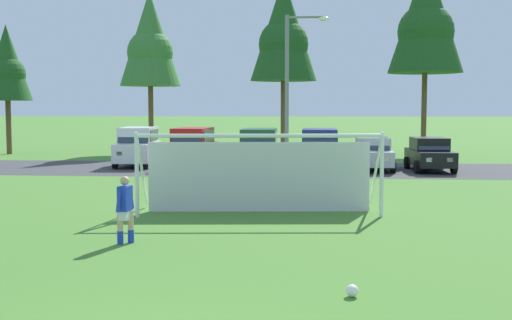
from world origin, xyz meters
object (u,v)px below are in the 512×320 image
player_defender_far (125,210)px  street_lamp (291,95)px  parked_car_slot_center (320,149)px  parked_car_slot_right (430,154)px  soccer_goal (259,172)px  parked_car_slot_center_right (373,153)px  parked_car_slot_center_left (259,149)px  parked_car_slot_far_left (138,146)px  soccer_ball (352,291)px  parked_car_slot_left (192,147)px

player_defender_far → street_lamp: bearing=75.5°
parked_car_slot_center → parked_car_slot_right: bearing=3.7°
soccer_goal → parked_car_slot_center_right: bearing=70.9°
parked_car_slot_center_left → parked_car_slot_far_left: bearing=165.9°
soccer_ball → parked_car_slot_far_left: bearing=113.4°
street_lamp → soccer_goal: bearing=-94.4°
soccer_ball → parked_car_slot_left: parked_car_slot_left is taller
player_defender_far → parked_car_slot_left: bearing=95.8°
parked_car_slot_center_left → parked_car_slot_right: (8.78, 0.34, -0.24)m
player_defender_far → parked_car_slot_center_left: bearing=84.5°
soccer_goal → parked_car_slot_center_left: bearing=94.7°
parked_car_slot_far_left → parked_car_slot_left: same height
parked_car_slot_center → soccer_ball: bearing=-89.2°
parked_car_slot_center_left → street_lamp: street_lamp is taller
parked_car_slot_center_right → street_lamp: bearing=-129.4°
parked_car_slot_far_left → parked_car_slot_center_right: (12.79, -1.28, -0.24)m
soccer_goal → street_lamp: (0.69, 8.86, 2.51)m
parked_car_slot_left → parked_car_slot_right: 12.49m
player_defender_far → parked_car_slot_left: parked_car_slot_left is taller
parked_car_slot_center_right → street_lamp: street_lamp is taller
parked_car_slot_center_right → parked_car_slot_center_left: bearing=-175.6°
soccer_ball → parked_car_slot_left: (-7.13, 23.07, 1.00)m
parked_car_slot_far_left → street_lamp: street_lamp is taller
player_defender_far → parked_car_slot_center: 18.82m
parked_car_slot_center_left → parked_car_slot_center: (3.14, -0.02, 0.00)m
soccer_goal → parked_car_slot_center_left: 13.45m
parked_car_slot_center → parked_car_slot_far_left: bearing=170.1°
soccer_ball → player_defender_far: player_defender_far is taller
player_defender_far → soccer_goal: bearing=59.2°
parked_car_slot_center → parked_car_slot_center_right: parked_car_slot_center is taller
soccer_goal → parked_car_slot_right: (7.68, 13.75, -0.42)m
soccer_ball → soccer_goal: bearing=105.0°
parked_car_slot_center → street_lamp: street_lamp is taller
parked_car_slot_center_left → parked_car_slot_center: same height
parked_car_slot_left → street_lamp: bearing=-45.1°
parked_car_slot_right → parked_car_slot_center_left: bearing=-177.8°
parked_car_slot_far_left → parked_car_slot_center_left: 7.12m
soccer_ball → parked_car_slot_left: 24.17m
soccer_ball → parked_car_slot_center: bearing=90.8°
parked_car_slot_center → parked_car_slot_left: bearing=172.0°
parked_car_slot_center_right → parked_car_slot_left: bearing=177.0°
parked_car_slot_center_right → parked_car_slot_center: bearing=-170.3°
soccer_ball → parked_car_slot_center_right: 22.72m
parked_car_slot_right → street_lamp: (-7.00, -4.89, 2.92)m
parked_car_slot_far_left → parked_car_slot_center_right: size_ratio=1.12×
parked_car_slot_far_left → parked_car_slot_center_left: (6.90, -1.74, 0.00)m
street_lamp → parked_car_slot_center_left: bearing=111.5°
soccer_ball → player_defender_far: 6.55m
soccer_goal → parked_car_slot_center: 13.54m
parked_car_slot_center → player_defender_far: bearing=-105.1°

